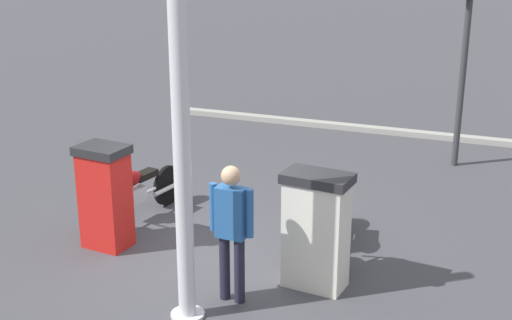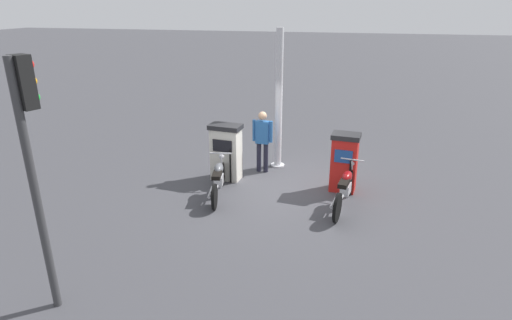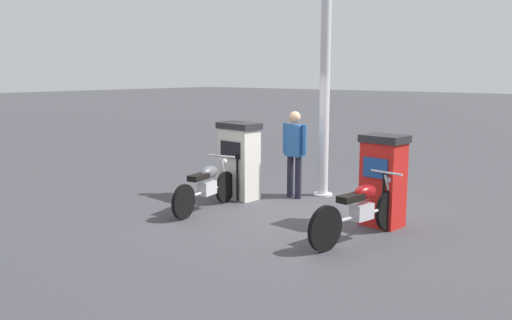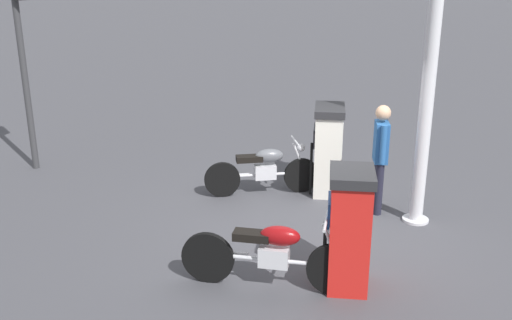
{
  "view_description": "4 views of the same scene",
  "coord_description": "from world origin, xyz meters",
  "views": [
    {
      "loc": [
        -8.01,
        -3.86,
        4.36
      ],
      "look_at": [
        1.21,
        -0.1,
        1.01
      ],
      "focal_mm": 49.21,
      "sensor_mm": 36.0,
      "label": 1
    },
    {
      "loc": [
        9.65,
        1.78,
        4.49
      ],
      "look_at": [
        0.39,
        -0.53,
        0.9
      ],
      "focal_mm": 29.5,
      "sensor_mm": 36.0,
      "label": 2
    },
    {
      "loc": [
        7.61,
        5.36,
        2.49
      ],
      "look_at": [
        1.26,
        0.2,
        1.16
      ],
      "focal_mm": 37.95,
      "sensor_mm": 36.0,
      "label": 3
    },
    {
      "loc": [
        0.52,
        7.8,
        3.73
      ],
      "look_at": [
        0.8,
        0.07,
        1.11
      ],
      "focal_mm": 40.6,
      "sensor_mm": 36.0,
      "label": 4
    }
  ],
  "objects": [
    {
      "name": "attendant_person",
      "position": [
        -1.08,
        -0.72,
        1.0
      ],
      "size": [
        0.24,
        0.57,
        1.73
      ],
      "color": "#1E1E2D",
      "rests_on": "ground"
    },
    {
      "name": "fuel_pump_far",
      "position": [
        -0.36,
        1.54,
        0.76
      ],
      "size": [
        0.61,
        0.72,
        1.5
      ],
      "color": "red",
      "rests_on": "ground"
    },
    {
      "name": "canopy_support_pole",
      "position": [
        -1.63,
        -0.39,
        1.86
      ],
      "size": [
        0.4,
        0.4,
        3.88
      ],
      "color": "silver",
      "rests_on": "ground"
    },
    {
      "name": "fuel_pump_near",
      "position": [
        -0.36,
        -1.54,
        0.77
      ],
      "size": [
        0.6,
        0.87,
        1.51
      ],
      "color": "silver",
      "rests_on": "ground"
    },
    {
      "name": "motorcycle_near_pump",
      "position": [
        0.72,
        -1.4,
        0.45
      ],
      "size": [
        1.94,
        0.6,
        0.94
      ],
      "color": "black",
      "rests_on": "ground"
    },
    {
      "name": "motorcycle_far_pump",
      "position": [
        0.55,
        1.64,
        0.47
      ],
      "size": [
        2.18,
        0.67,
        0.97
      ],
      "color": "black",
      "rests_on": "ground"
    },
    {
      "name": "ground_plane",
      "position": [
        0.0,
        0.0,
        0.0
      ],
      "size": [
        120.0,
        120.0,
        0.0
      ],
      "primitive_type": "plane",
      "color": "#424247"
    }
  ]
}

